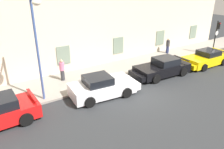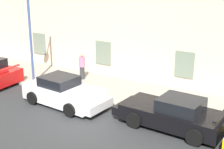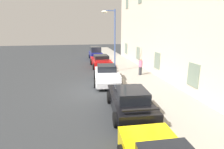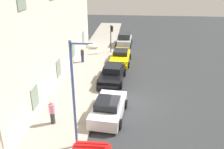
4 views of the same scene
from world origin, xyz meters
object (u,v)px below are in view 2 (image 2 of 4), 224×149
street_lamp (24,12)px  pedestrian_strolling (82,66)px  sportscar_yellow_flank (66,93)px  sportscar_white_middle (170,113)px

street_lamp → pedestrian_strolling: bearing=49.7°
sportscar_yellow_flank → pedestrian_strolling: (-1.52, 3.53, 0.34)m
sportscar_yellow_flank → pedestrian_strolling: size_ratio=2.90×
sportscar_yellow_flank → pedestrian_strolling: bearing=113.3°
sportscar_yellow_flank → sportscar_white_middle: 5.49m
sportscar_white_middle → pedestrian_strolling: 7.70m
sportscar_yellow_flank → pedestrian_strolling: 3.85m
sportscar_yellow_flank → street_lamp: (-3.61, 1.05, 3.74)m
sportscar_white_middle → street_lamp: street_lamp is taller
sportscar_yellow_flank → sportscar_white_middle: (5.48, 0.33, 0.00)m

